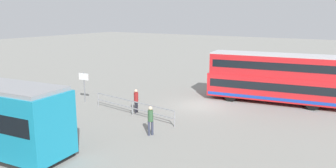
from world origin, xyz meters
TOP-DOWN VIEW (x-y plane):
  - ground_plane at (0.00, 0.00)m, footprint 160.00×160.00m
  - double_decker_bus at (-4.59, -4.00)m, footprint 10.85×3.92m
  - pedestrian_near_railing at (3.17, 4.21)m, footprint 0.36×0.36m
  - pedestrian_crossing at (-0.39, 7.49)m, footprint 0.44×0.44m
  - pedestrian_railing at (2.94, 4.95)m, footprint 7.66×1.16m
  - info_sign at (8.62, 4.00)m, footprint 0.94×0.16m

SIDE VIEW (x-z plane):
  - ground_plane at x=0.00m, z-range 0.00..0.00m
  - pedestrian_railing at x=2.94m, z-range 0.20..1.28m
  - pedestrian_near_railing at x=3.17m, z-range 0.14..1.88m
  - pedestrian_crossing at x=-0.39m, z-range 0.14..1.93m
  - info_sign at x=8.62m, z-range 0.44..2.91m
  - double_decker_bus at x=-4.59m, z-range 0.04..4.01m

